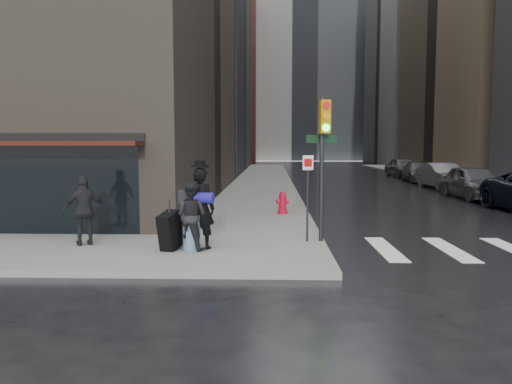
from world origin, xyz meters
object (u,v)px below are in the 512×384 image
man_overcoat (194,211)px  parked_car_4 (402,167)px  man_jeans (191,216)px  traffic_light (322,149)px  parked_car_3 (420,172)px  fire_hydrant (283,204)px  man_greycoat (85,210)px  parked_car_2 (442,176)px  parked_car_1 (473,182)px

man_overcoat → parked_car_4: size_ratio=0.45×
man_jeans → traffic_light: 3.67m
traffic_light → parked_car_3: bearing=54.7°
man_jeans → parked_car_4: man_jeans is taller
fire_hydrant → parked_car_3: size_ratio=0.16×
fire_hydrant → man_jeans: bearing=-109.9°
man_greycoat → parked_car_3: man_greycoat is taller
man_jeans → parked_car_2: size_ratio=0.34×
man_greycoat → parked_car_1: 19.05m
parked_car_3 → man_jeans: bearing=-114.0°
man_greycoat → traffic_light: 6.06m
man_greycoat → traffic_light: bearing=160.3°
fire_hydrant → parked_car_3: parked_car_3 is taller
parked_car_1 → parked_car_3: parked_car_1 is taller
man_greycoat → traffic_light: traffic_light is taller
man_jeans → parked_car_2: bearing=-102.7°
fire_hydrant → parked_car_4: bearing=66.3°
parked_car_3 → parked_car_4: bearing=90.6°
man_jeans → traffic_light: (3.14, 1.10, 1.56)m
parked_car_3 → fire_hydrant: bearing=-116.3°
fire_hydrant → parked_car_3: bearing=60.6°
man_overcoat → parked_car_1: man_overcoat is taller
man_jeans → fire_hydrant: 6.69m
man_overcoat → parked_car_1: 17.33m
traffic_light → parked_car_2: traffic_light is taller
man_overcoat → parked_car_4: bearing=-95.5°
man_overcoat → fire_hydrant: size_ratio=2.66×
man_jeans → parked_car_1: 17.44m
parked_car_1 → man_jeans: bearing=-134.3°
man_overcoat → man_jeans: (-0.06, -0.11, -0.09)m
man_overcoat → parked_car_4: 32.41m
man_overcoat → traffic_light: size_ratio=0.58×
parked_car_2 → man_greycoat: bearing=-133.0°
traffic_light → man_jeans: bearing=-174.3°
parked_car_2 → parked_car_3: parked_car_2 is taller
man_jeans → man_greycoat: size_ratio=0.93×
man_jeans → fire_hydrant: bearing=-89.7°
man_greycoat → traffic_light: size_ratio=0.47×
parked_car_4 → man_greycoat: bearing=-121.9°
parked_car_2 → parked_car_3: 5.68m
parked_car_2 → parked_car_3: (0.34, 5.67, -0.06)m
parked_car_1 → parked_car_2: bearing=83.5°
man_overcoat → parked_car_4: man_overcoat is taller
man_overcoat → parked_car_2: 22.09m
man_greycoat → parked_car_4: 33.27m
traffic_light → parked_car_3: 25.05m
man_overcoat → man_jeans: 0.15m
man_jeans → fire_hydrant: man_jeans is taller
man_greycoat → parked_car_1: bearing=-164.9°
fire_hydrant → parked_car_2: parked_car_2 is taller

